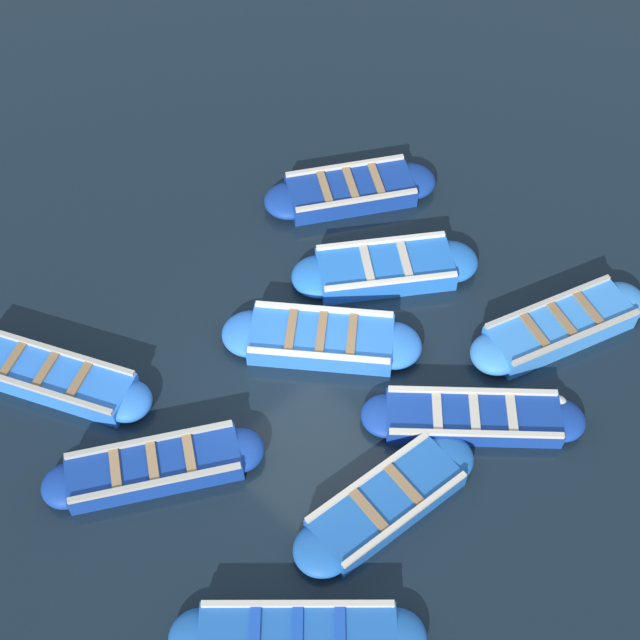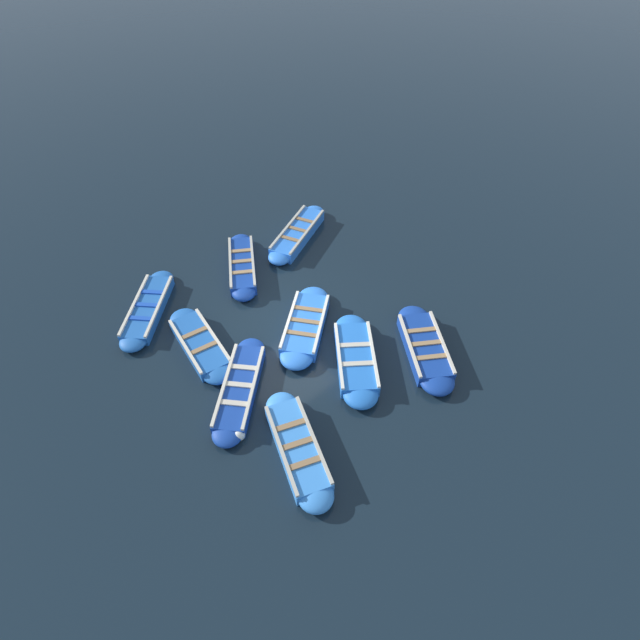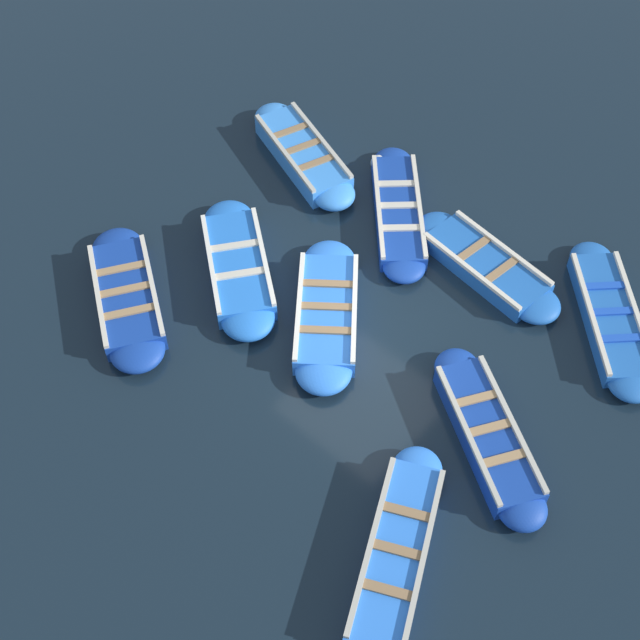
{
  "view_description": "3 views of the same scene",
  "coord_description": "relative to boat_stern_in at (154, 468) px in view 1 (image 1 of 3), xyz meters",
  "views": [
    {
      "loc": [
        -5.38,
        -5.51,
        11.99
      ],
      "look_at": [
        0.71,
        0.54,
        0.49
      ],
      "focal_mm": 50.0,
      "sensor_mm": 36.0,
      "label": 1
    },
    {
      "loc": [
        8.33,
        -5.59,
        10.76
      ],
      "look_at": [
        0.9,
        0.72,
        0.44
      ],
      "focal_mm": 28.0,
      "sensor_mm": 36.0,
      "label": 2
    },
    {
      "loc": [
        -5.41,
        7.32,
        12.07
      ],
      "look_at": [
        0.52,
        0.67,
        0.32
      ],
      "focal_mm": 50.0,
      "sensor_mm": 36.0,
      "label": 3
    }
  ],
  "objects": [
    {
      "name": "boat_near_quay",
      "position": [
        3.99,
        -2.79,
        -0.03
      ],
      "size": [
        2.92,
        3.04,
        0.37
      ],
      "color": "navy",
      "rests_on": "ground"
    },
    {
      "name": "boat_mid_row",
      "position": [
        3.39,
        -0.11,
        -0.0
      ],
      "size": [
        2.79,
        3.13,
        0.42
      ],
      "color": "blue",
      "rests_on": "ground"
    },
    {
      "name": "boat_tucked",
      "position": [
        5.23,
        0.16,
        0.0
      ],
      "size": [
        3.17,
        2.7,
        0.44
      ],
      "color": "blue",
      "rests_on": "ground"
    },
    {
      "name": "boat_alongside",
      "position": [
        6.18,
        1.9,
        -0.01
      ],
      "size": [
        3.24,
        2.53,
        0.42
      ],
      "color": "navy",
      "rests_on": "ground"
    },
    {
      "name": "ground_plane",
      "position": [
        2.78,
        -0.52,
        -0.19
      ],
      "size": [
        120.0,
        120.0,
        0.0
      ],
      "primitive_type": "plane",
      "color": "black"
    },
    {
      "name": "boat_centre",
      "position": [
        2.01,
        -2.79,
        -0.03
      ],
      "size": [
        3.25,
        1.23,
        0.38
      ],
      "color": "#1E59AD",
      "rests_on": "ground"
    },
    {
      "name": "boat_stern_in",
      "position": [
        0.0,
        0.0,
        0.0
      ],
      "size": [
        3.19,
        2.37,
        0.43
      ],
      "color": "navy",
      "rests_on": "ground"
    },
    {
      "name": "buoy_orange_near",
      "position": [
        5.11,
        -3.57,
        -0.04
      ],
      "size": [
        0.3,
        0.3,
        0.3
      ],
      "primitive_type": "sphere",
      "color": "silver",
      "rests_on": "ground"
    },
    {
      "name": "boat_outer_right",
      "position": [
        -0.22,
        -3.25,
        -0.03
      ],
      "size": [
        2.94,
        2.95,
        0.36
      ],
      "color": "#1E59AD",
      "rests_on": "ground"
    },
    {
      "name": "boat_end_of_row",
      "position": [
        6.32,
        -2.73,
        0.01
      ],
      "size": [
        3.38,
        1.88,
        0.46
      ],
      "color": "#3884E0",
      "rests_on": "ground"
    },
    {
      "name": "boat_outer_left",
      "position": [
        -0.17,
        2.44,
        0.0
      ],
      "size": [
        2.23,
        3.52,
        0.43
      ],
      "color": "blue",
      "rests_on": "ground"
    }
  ]
}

